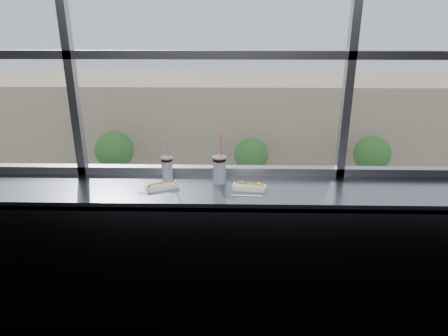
{
  "coord_description": "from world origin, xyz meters",
  "views": [
    {
      "loc": [
        0.17,
        -1.41,
        2.22
      ],
      "look_at": [
        0.11,
        1.23,
        1.25
      ],
      "focal_mm": 32.0,
      "sensor_mm": 36.0,
      "label": 1
    }
  ],
  "objects_px": {
    "soda_cup_right": "(219,168)",
    "tree_right": "(372,154)",
    "car_near_b": "(130,255)",
    "hotdog_tray_right": "(249,187)",
    "car_far_b": "(283,196)",
    "loose_straw": "(247,196)",
    "pedestrian_c": "(290,175)",
    "car_far_a": "(78,195)",
    "tree_left": "(114,150)",
    "wrapper": "(144,191)",
    "car_far_c": "(409,198)",
    "car_near_c": "(265,256)",
    "tree_center": "(251,155)",
    "pedestrian_d": "(313,174)",
    "hotdog_tray_left": "(161,186)",
    "soda_cup_left": "(167,167)"
  },
  "relations": [
    {
      "from": "pedestrian_d",
      "to": "tree_center",
      "type": "distance_m",
      "value": 5.72
    },
    {
      "from": "hotdog_tray_right",
      "to": "tree_center",
      "type": "distance_m",
      "value": 29.77
    },
    {
      "from": "loose_straw",
      "to": "pedestrian_c",
      "type": "height_order",
      "value": "loose_straw"
    },
    {
      "from": "soda_cup_left",
      "to": "hotdog_tray_right",
      "type": "bearing_deg",
      "value": -17.64
    },
    {
      "from": "hotdog_tray_left",
      "to": "tree_left",
      "type": "height_order",
      "value": "hotdog_tray_left"
    },
    {
      "from": "car_near_c",
      "to": "car_far_b",
      "type": "bearing_deg",
      "value": -16.17
    },
    {
      "from": "car_near_b",
      "to": "tree_center",
      "type": "relative_size",
      "value": 1.37
    },
    {
      "from": "hotdog_tray_right",
      "to": "tree_center",
      "type": "height_order",
      "value": "hotdog_tray_right"
    },
    {
      "from": "wrapper",
      "to": "car_far_c",
      "type": "relative_size",
      "value": 0.02
    },
    {
      "from": "hotdog_tray_left",
      "to": "wrapper",
      "type": "xyz_separation_m",
      "value": [
        -0.11,
        -0.07,
        -0.01
      ]
    },
    {
      "from": "car_near_b",
      "to": "tree_right",
      "type": "distance_m",
      "value": 20.84
    },
    {
      "from": "loose_straw",
      "to": "soda_cup_left",
      "type": "bearing_deg",
      "value": 155.58
    },
    {
      "from": "loose_straw",
      "to": "car_near_c",
      "type": "xyz_separation_m",
      "value": [
        1.71,
        16.42,
        -10.95
      ]
    },
    {
      "from": "tree_center",
      "to": "tree_right",
      "type": "xyz_separation_m",
      "value": [
        9.77,
        0.0,
        0.15
      ]
    },
    {
      "from": "car_near_c",
      "to": "tree_left",
      "type": "relative_size",
      "value": 1.32
    },
    {
      "from": "car_far_a",
      "to": "car_near_c",
      "type": "height_order",
      "value": "car_near_c"
    },
    {
      "from": "loose_straw",
      "to": "car_near_c",
      "type": "relative_size",
      "value": 0.03
    },
    {
      "from": "hotdog_tray_right",
      "to": "tree_center",
      "type": "xyz_separation_m",
      "value": [
        1.4,
        28.31,
        -9.12
      ]
    },
    {
      "from": "pedestrian_c",
      "to": "tree_center",
      "type": "distance_m",
      "value": 3.98
    },
    {
      "from": "pedestrian_d",
      "to": "car_far_c",
      "type": "bearing_deg",
      "value": -128.29
    },
    {
      "from": "loose_straw",
      "to": "pedestrian_c",
      "type": "xyz_separation_m",
      "value": [
        4.8,
        29.14,
        -11.09
      ]
    },
    {
      "from": "hotdog_tray_left",
      "to": "tree_center",
      "type": "distance_m",
      "value": 29.81
    },
    {
      "from": "car_near_b",
      "to": "car_far_c",
      "type": "bearing_deg",
      "value": -70.16
    },
    {
      "from": "soda_cup_left",
      "to": "car_far_a",
      "type": "bearing_deg",
      "value": 114.54
    },
    {
      "from": "car_far_c",
      "to": "tree_left",
      "type": "bearing_deg",
      "value": 75.8
    },
    {
      "from": "hotdog_tray_left",
      "to": "soda_cup_left",
      "type": "height_order",
      "value": "soda_cup_left"
    },
    {
      "from": "hotdog_tray_left",
      "to": "wrapper",
      "type": "bearing_deg",
      "value": -174.11
    },
    {
      "from": "car_near_b",
      "to": "tree_center",
      "type": "distance_m",
      "value": 14.1
    },
    {
      "from": "car_far_a",
      "to": "tree_left",
      "type": "bearing_deg",
      "value": -28.39
    },
    {
      "from": "hotdog_tray_right",
      "to": "pedestrian_c",
      "type": "relative_size",
      "value": 0.12
    },
    {
      "from": "hotdog_tray_right",
      "to": "tree_right",
      "type": "height_order",
      "value": "hotdog_tray_right"
    },
    {
      "from": "soda_cup_right",
      "to": "loose_straw",
      "type": "distance_m",
      "value": 0.34
    },
    {
      "from": "hotdog_tray_right",
      "to": "car_far_a",
      "type": "height_order",
      "value": "hotdog_tray_right"
    },
    {
      "from": "tree_left",
      "to": "tree_center",
      "type": "bearing_deg",
      "value": 0.0
    },
    {
      "from": "car_near_c",
      "to": "tree_left",
      "type": "xyz_separation_m",
      "value": [
        -11.48,
        12.0,
        2.2
      ]
    },
    {
      "from": "car_near_b",
      "to": "car_near_c",
      "type": "distance_m",
      "value": 7.43
    },
    {
      "from": "car_near_c",
      "to": "tree_center",
      "type": "distance_m",
      "value": 12.15
    },
    {
      "from": "hotdog_tray_right",
      "to": "car_near_c",
      "type": "height_order",
      "value": "hotdog_tray_right"
    },
    {
      "from": "soda_cup_right",
      "to": "tree_right",
      "type": "distance_m",
      "value": 31.71
    },
    {
      "from": "tree_center",
      "to": "soda_cup_left",
      "type": "bearing_deg",
      "value": -94.09
    },
    {
      "from": "soda_cup_left",
      "to": "car_far_c",
      "type": "bearing_deg",
      "value": 60.89
    },
    {
      "from": "hotdog_tray_right",
      "to": "loose_straw",
      "type": "height_order",
      "value": "hotdog_tray_right"
    },
    {
      "from": "wrapper",
      "to": "car_near_b",
      "type": "xyz_separation_m",
      "value": [
        -5.0,
        16.37,
        -11.04
      ]
    },
    {
      "from": "hotdog_tray_right",
      "to": "car_far_b",
      "type": "bearing_deg",
      "value": 89.8
    },
    {
      "from": "hotdog_tray_right",
      "to": "soda_cup_right",
      "type": "height_order",
      "value": "soda_cup_right"
    },
    {
      "from": "tree_right",
      "to": "pedestrian_d",
      "type": "bearing_deg",
      "value": 169.81
    },
    {
      "from": "car_far_b",
      "to": "pedestrian_c",
      "type": "height_order",
      "value": "car_far_b"
    },
    {
      "from": "hotdog_tray_left",
      "to": "soda_cup_right",
      "type": "height_order",
      "value": "soda_cup_right"
    },
    {
      "from": "car_far_b",
      "to": "car_far_a",
      "type": "height_order",
      "value": "car_far_b"
    },
    {
      "from": "loose_straw",
      "to": "car_far_a",
      "type": "relative_size",
      "value": 0.03
    }
  ]
}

